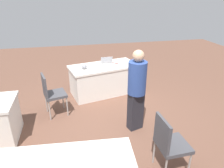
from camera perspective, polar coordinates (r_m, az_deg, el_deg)
ground_plane at (r=4.39m, az=-0.90°, el=-10.71°), size 14.40×14.40×0.00m
table_foreground at (r=5.47m, az=-2.28°, el=1.36°), size 1.91×1.20×0.78m
chair_tucked_left at (r=3.16m, az=15.75°, el=-15.41°), size 0.45×0.45×0.96m
chair_tucked_right at (r=4.56m, az=-16.64°, el=-2.21°), size 0.54×0.54×0.97m
person_attendee_browsing at (r=3.81m, az=6.96°, el=-1.04°), size 0.42×0.42×1.62m
laptop_silver at (r=5.34m, az=-1.29°, el=5.70°), size 0.33×0.30×0.21m
yarn_ball at (r=5.10m, az=-7.84°, el=4.88°), size 0.13×0.13×0.13m
scissors_red at (r=5.51m, az=0.89°, el=5.89°), size 0.15×0.15×0.01m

